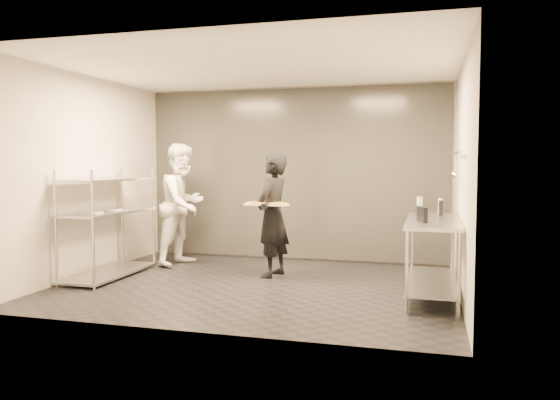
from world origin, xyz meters
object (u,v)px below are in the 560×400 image
(pizza_plate_far, at_px, (278,204))
(salad_plate, at_px, (275,180))
(pos_monitor, at_px, (422,214))
(pass_rack, at_px, (109,221))
(waiter, at_px, (273,215))
(bottle_green, at_px, (420,207))
(bottle_clear, at_px, (440,206))
(prep_counter, at_px, (432,244))
(bottle_dark, at_px, (441,208))
(chef, at_px, (183,204))
(pizza_plate_near, at_px, (256,204))

(pizza_plate_far, height_order, salad_plate, salad_plate)
(pos_monitor, bearing_deg, pizza_plate_far, 138.19)
(pass_rack, xyz_separation_m, waiter, (2.19, 0.60, 0.09))
(pizza_plate_far, distance_m, bottle_green, 1.84)
(pos_monitor, distance_m, bottle_clear, 1.17)
(pass_rack, bearing_deg, prep_counter, 0.03)
(pass_rack, height_order, waiter, waiter)
(pass_rack, relative_size, salad_plate, 6.03)
(bottle_clear, bearing_deg, bottle_dark, -89.98)
(waiter, relative_size, pizza_plate_far, 5.45)
(chef, height_order, pizza_plate_far, chef)
(pizza_plate_near, bearing_deg, chef, 152.45)
(pass_rack, bearing_deg, bottle_green, 4.17)
(chef, xyz_separation_m, bottle_green, (3.57, -0.80, 0.11))
(bottle_green, bearing_deg, bottle_dark, 26.82)
(pos_monitor, bearing_deg, pass_rack, 155.42)
(bottle_clear, bearing_deg, pizza_plate_far, -169.40)
(salad_plate, height_order, bottle_clear, salad_plate)
(bottle_green, bearing_deg, waiter, 171.51)
(salad_plate, distance_m, bottle_dark, 2.34)
(pass_rack, relative_size, bottle_green, 6.54)
(pos_monitor, bearing_deg, salad_plate, 129.36)
(waiter, distance_m, bottle_green, 2.01)
(prep_counter, relative_size, pizza_plate_far, 5.72)
(pizza_plate_far, xyz_separation_m, bottle_green, (1.84, -0.11, 0.02))
(waiter, height_order, bottle_green, waiter)
(pizza_plate_near, relative_size, pos_monitor, 1.37)
(bottle_dark, bearing_deg, pass_rack, -174.41)
(bottle_green, bearing_deg, bottle_clear, 62.87)
(chef, relative_size, pizza_plate_far, 5.95)
(salad_plate, bearing_deg, pizza_plate_far, -68.84)
(salad_plate, relative_size, bottle_dark, 1.37)
(pass_rack, relative_size, chef, 0.85)
(bottle_dark, bearing_deg, waiter, 175.75)
(prep_counter, relative_size, pos_monitor, 7.48)
(pass_rack, bearing_deg, pos_monitor, -4.70)
(salad_plate, bearing_deg, bottle_clear, -1.97)
(pizza_plate_near, bearing_deg, bottle_clear, 10.48)
(waiter, bearing_deg, pos_monitor, 76.82)
(pizza_plate_far, bearing_deg, pos_monitor, -21.93)
(pizza_plate_far, bearing_deg, bottle_green, -3.31)
(prep_counter, height_order, salad_plate, salad_plate)
(bottle_clear, distance_m, bottle_dark, 0.37)
(pizza_plate_far, relative_size, bottle_green, 1.29)
(pass_rack, relative_size, bottle_clear, 8.13)
(pass_rack, bearing_deg, pizza_plate_far, 9.99)
(waiter, distance_m, pos_monitor, 2.23)
(pizza_plate_far, xyz_separation_m, bottle_clear, (2.09, 0.39, -0.01))
(pizza_plate_far, relative_size, salad_plate, 1.19)
(salad_plate, relative_size, pos_monitor, 1.10)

